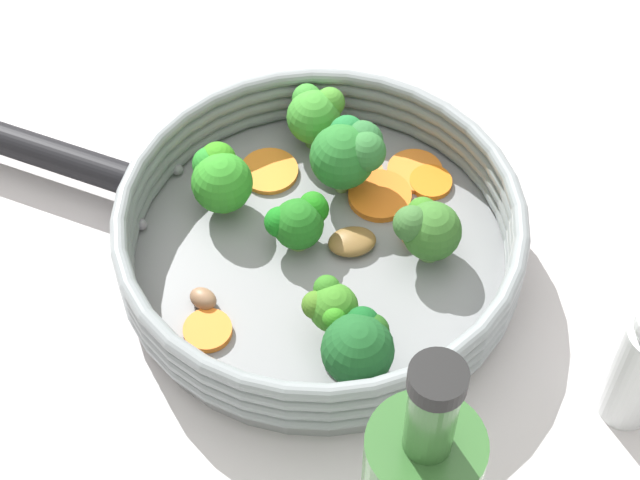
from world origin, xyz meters
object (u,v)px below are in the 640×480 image
Objects in this scene: carrot_slice_3 at (422,227)px; mushroom_piece_0 at (352,242)px; broccoli_floret_6 at (427,228)px; carrot_slice_0 at (362,172)px; skillet at (320,259)px; carrot_slice_4 at (380,196)px; broccoli_floret_3 at (315,113)px; broccoli_floret_2 at (298,221)px; carrot_slice_1 at (415,171)px; broccoli_floret_4 at (356,347)px; carrot_slice_2 at (431,182)px; broccoli_floret_1 at (349,151)px; broccoli_floret_5 at (331,307)px; mushroom_piece_1 at (203,299)px; carrot_slice_5 at (269,171)px; carrot_slice_6 at (208,330)px; broccoli_floret_0 at (219,176)px.

carrot_slice_3 is 1.01× the size of mushroom_piece_0.
carrot_slice_0 is at bearing 106.17° from broccoli_floret_6.
carrot_slice_4 is at bearing 35.15° from skillet.
broccoli_floret_3 is 1.42× the size of mushroom_piece_0.
broccoli_floret_3 is at bearing 115.87° from carrot_slice_4.
carrot_slice_1 is at bearing 22.98° from broccoli_floret_2.
carrot_slice_3 is at bearing -101.09° from carrot_slice_1.
skillet is 0.03m from mushroom_piece_0.
broccoli_floret_4 reaches higher than broccoli_floret_6.
broccoli_floret_6 is (0.02, -0.08, 0.03)m from carrot_slice_0.
carrot_slice_4 is (-0.02, 0.03, 0.00)m from carrot_slice_3.
carrot_slice_2 is at bearing 64.61° from carrot_slice_3.
carrot_slice_1 is 0.06m from broccoli_floret_1.
broccoli_floret_1 is 0.07m from broccoli_floret_2.
broccoli_floret_5 is at bearing -116.29° from mushroom_piece_0.
broccoli_floret_5 is 0.08m from mushroom_piece_0.
broccoli_floret_6 is at bearing 48.22° from broccoli_floret_4.
carrot_slice_1 is 0.93× the size of broccoli_floret_5.
mushroom_piece_1 is at bearing -153.42° from broccoli_floret_2.
broccoli_floret_6 is at bearing 2.28° from mushroom_piece_1.
broccoli_floret_1 is 0.07m from mushroom_piece_0.
carrot_slice_4 is 1.07× the size of carrot_slice_5.
skillet is 8.25× the size of carrot_slice_6.
carrot_slice_0 is 0.95× the size of carrot_slice_6.
broccoli_floret_1 reaches higher than carrot_slice_4.
broccoli_floret_5 reaches higher than skillet.
mushroom_piece_1 is at bearing -170.55° from carrot_slice_3.
broccoli_floret_1 is 1.14× the size of broccoli_floret_4.
broccoli_floret_5 reaches higher than carrot_slice_0.
carrot_slice_4 is 0.97× the size of broccoli_floret_6.
carrot_slice_4 reaches higher than carrot_slice_5.
broccoli_floret_4 reaches higher than carrot_slice_3.
carrot_slice_2 is at bearing 14.90° from broccoli_floret_2.
carrot_slice_2 is (0.10, 0.04, 0.01)m from skillet.
broccoli_floret_6 is (0.08, -0.03, 0.00)m from broccoli_floret_2.
broccoli_floret_0 is at bearing 156.76° from carrot_slice_3.
carrot_slice_6 is (-0.18, -0.09, 0.00)m from carrot_slice_2.
carrot_slice_5 is 0.91× the size of broccoli_floret_6.
broccoli_floret_3 reaches higher than carrot_slice_2.
mushroom_piece_0 is (-0.07, -0.04, 0.00)m from carrot_slice_2.
broccoli_floret_1 is 1.22× the size of broccoli_floret_6.
carrot_slice_0 is at bearing 39.79° from broccoli_floret_2.
broccoli_floret_4 is (-0.00, -0.10, 0.04)m from skillet.
broccoli_floret_6 reaches higher than mushroom_piece_1.
mushroom_piece_1 reaches higher than mushroom_piece_0.
broccoli_floret_3 reaches higher than mushroom_piece_0.
carrot_slice_4 is 0.09m from carrot_slice_5.
broccoli_floret_3 is (0.03, 0.09, 0.01)m from broccoli_floret_2.
broccoli_floret_6 is at bearing -63.42° from broccoli_floret_1.
mushroom_piece_0 is 0.11m from mushroom_piece_1.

